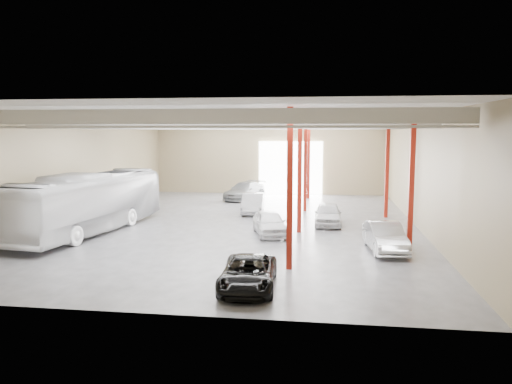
% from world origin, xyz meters
% --- Properties ---
extents(depot_shell, '(22.12, 32.12, 7.06)m').
position_xyz_m(depot_shell, '(0.13, 0.48, 4.98)').
color(depot_shell, '#45454A').
rests_on(depot_shell, ground).
extents(coach_bus, '(4.48, 12.97, 3.54)m').
position_xyz_m(coach_bus, '(-8.50, -3.73, 1.77)').
color(coach_bus, white).
rests_on(coach_bus, ground).
extents(black_sedan, '(2.27, 4.51, 1.22)m').
position_xyz_m(black_sedan, '(2.46, -13.00, 0.61)').
color(black_sedan, black).
rests_on(black_sedan, ground).
extents(car_row_a, '(2.73, 4.43, 1.41)m').
position_xyz_m(car_row_a, '(2.16, -3.00, 0.70)').
color(car_row_a, white).
rests_on(car_row_a, ground).
extents(car_row_b, '(1.89, 4.47, 1.43)m').
position_xyz_m(car_row_b, '(0.06, 4.50, 0.72)').
color(car_row_b, '#B2B1B6').
rests_on(car_row_b, ground).
extents(car_row_c, '(3.61, 5.57, 1.50)m').
position_xyz_m(car_row_c, '(-1.72, 11.68, 0.75)').
color(car_row_c, slate).
rests_on(car_row_c, ground).
extents(car_right_near, '(2.00, 4.56, 1.46)m').
position_xyz_m(car_right_near, '(8.30, -6.12, 0.73)').
color(car_right_near, silver).
rests_on(car_right_near, ground).
extents(car_right_far, '(1.69, 4.17, 1.42)m').
position_xyz_m(car_right_far, '(5.50, 0.56, 0.71)').
color(car_right_far, silver).
rests_on(car_right_far, ground).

